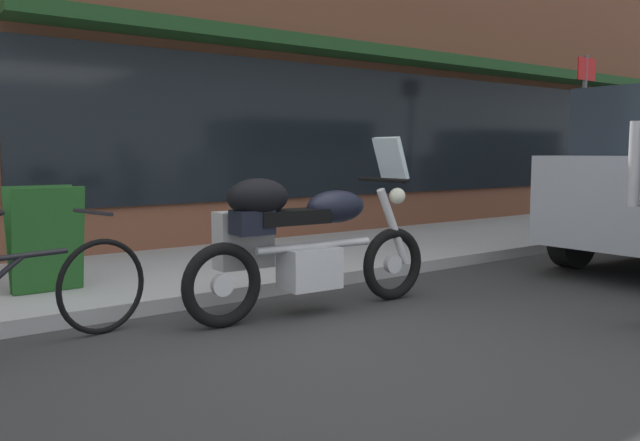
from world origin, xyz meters
name	(u,v)px	position (x,y,z in m)	size (l,w,h in m)	color
ground_plane	(321,341)	(0.00, 0.00, 0.00)	(80.00, 80.00, 0.00)	#2F2F2F
storefront_building	(438,26)	(5.34, 3.98, 3.28)	(18.68, 0.90, 6.71)	brown
sidewalk_curb	(630,219)	(9.00, 2.57, 0.06)	(30.00, 2.50, 0.12)	#A5A5A5
touring_motorcycle	(298,238)	(0.30, 0.69, 0.60)	(2.22, 0.74, 1.39)	black
parked_bicycle	(22,295)	(-1.65, 0.94, 0.37)	(1.72, 0.54, 0.92)	black
sandwich_board_sign	(45,239)	(-1.20, 2.15, 0.55)	(0.55, 0.40, 0.86)	#1E511E
parking_sign_pole	(583,128)	(6.33, 1.97, 1.62)	(0.44, 0.07, 2.55)	#59595B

